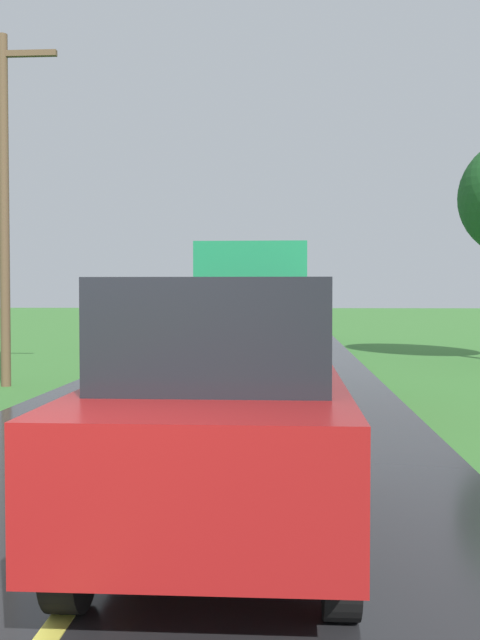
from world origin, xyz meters
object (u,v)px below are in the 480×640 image
(banana_truck_far, at_px, (266,306))
(banana_truck_near, at_px, (248,318))
(following_car, at_px, (223,408))
(utility_pole_roadside, at_px, (4,196))

(banana_truck_far, bearing_deg, banana_truck_near, -89.67)
(banana_truck_far, relative_size, following_car, 1.42)
(utility_pole_roadside, relative_size, following_car, 1.75)
(banana_truck_far, xyz_separation_m, utility_pole_roadside, (-5.00, -11.48, 2.44))
(banana_truck_far, relative_size, utility_pole_roadside, 0.81)
(banana_truck_near, bearing_deg, utility_pole_roadside, 163.77)
(banana_truck_far, distance_m, utility_pole_roadside, 12.75)
(banana_truck_near, distance_m, banana_truck_far, 12.95)
(utility_pole_roadside, xyz_separation_m, following_car, (5.33, -9.71, -2.84))
(banana_truck_near, xyz_separation_m, banana_truck_far, (-0.08, 12.95, -0.00))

